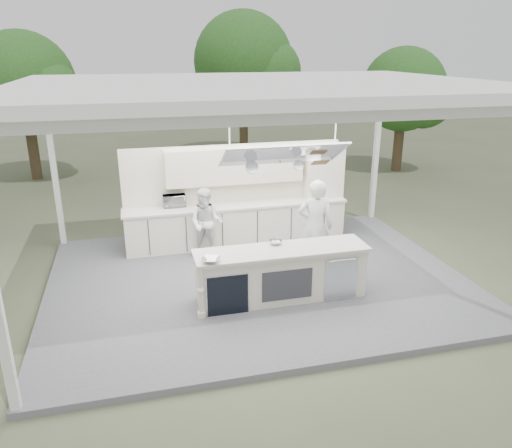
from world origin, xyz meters
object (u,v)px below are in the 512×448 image
object	(u,v)px
demo_island	(280,274)
head_chef	(315,227)
back_counter	(237,224)
sous_chef	(206,223)

from	to	relation	value
demo_island	head_chef	world-z (taller)	head_chef
demo_island	head_chef	xyz separation A→B (m)	(0.99, 0.92, 0.48)
back_counter	demo_island	bearing A→B (deg)	-86.37
head_chef	demo_island	bearing A→B (deg)	63.25
head_chef	back_counter	bearing A→B (deg)	-37.87
demo_island	back_counter	xyz separation A→B (m)	(-0.18, 2.81, 0.00)
back_counter	head_chef	xyz separation A→B (m)	(1.17, -1.89, 0.48)
sous_chef	demo_island	bearing A→B (deg)	-44.37
head_chef	sous_chef	bearing A→B (deg)	-13.54
back_counter	head_chef	distance (m)	2.27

